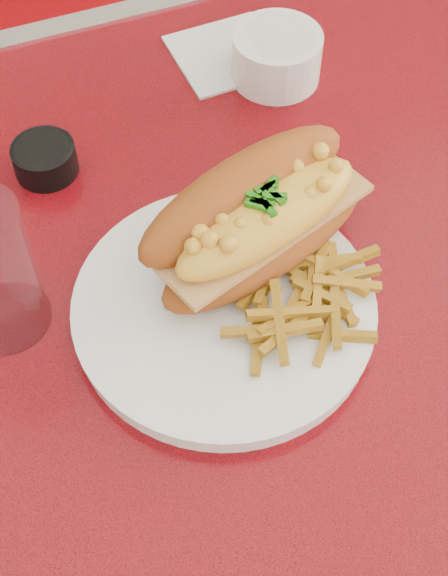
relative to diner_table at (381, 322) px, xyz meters
name	(u,v)px	position (x,y,z in m)	size (l,w,h in m)	color
ground	(324,517)	(0.00, 0.00, -0.61)	(8.00, 8.00, 0.00)	silver
diner_table	(381,322)	(0.00, 0.00, 0.00)	(1.23, 0.83, 0.77)	red
booth_bench_far	(156,87)	(0.00, 0.81, -0.32)	(1.20, 0.51, 0.90)	maroon
dinner_plate	(224,309)	(-0.19, -0.03, 0.17)	(0.33, 0.33, 0.02)	white
mac_hoagie	(258,217)	(-0.14, 0.02, 0.22)	(0.24, 0.17, 0.10)	#A4501A
fries_pile	(301,296)	(-0.14, -0.05, 0.19)	(0.10, 0.09, 0.03)	#C18C21
fork	(282,291)	(-0.14, -0.03, 0.18)	(0.09, 0.14, 0.00)	silver
gravy_ramekin	(277,55)	(-0.03, 0.23, 0.19)	(0.12, 0.12, 0.05)	white
sauce_cup_left	(45,158)	(-0.29, 0.19, 0.18)	(0.07, 0.07, 0.03)	black
paper_napkin	(227,54)	(-0.07, 0.28, 0.16)	(0.11, 0.11, 0.00)	white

